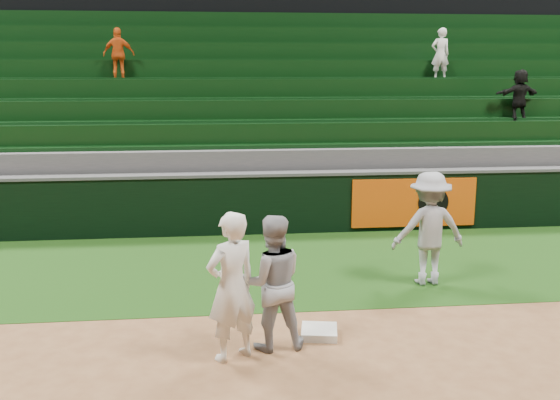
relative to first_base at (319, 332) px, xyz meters
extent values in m
plane|color=brown|center=(-0.21, -0.12, -0.05)|extent=(70.00, 70.00, 0.00)
cube|color=#13340D|center=(-0.21, 2.88, -0.05)|extent=(36.00, 4.20, 0.01)
cube|color=white|center=(0.00, 0.00, 0.00)|extent=(0.52, 0.52, 0.10)
imported|color=white|center=(-1.11, -0.50, 0.83)|extent=(0.77, 0.69, 1.76)
imported|color=#9899A2|center=(-0.62, -0.25, 0.77)|extent=(0.85, 0.69, 1.65)
imported|color=#9497A1|center=(2.00, 1.75, 0.84)|extent=(1.17, 0.70, 1.77)
cube|color=black|center=(-0.21, 5.08, 0.55)|extent=(36.00, 0.35, 1.20)
cube|color=#D84C0A|center=(2.79, 4.89, 0.55)|extent=(2.60, 0.05, 1.00)
cylinder|color=black|center=(3.19, 4.86, 0.55)|extent=(0.64, 0.02, 0.64)
cylinder|color=white|center=(3.04, 4.84, 0.67)|extent=(0.14, 0.02, 0.14)
cube|color=#424244|center=(-0.21, 5.08, 1.17)|extent=(36.00, 0.40, 0.06)
cube|color=#3E3E41|center=(-0.21, 5.81, 0.77)|extent=(36.00, 0.85, 1.65)
cube|color=black|center=(-0.21, 6.06, 1.85)|extent=(36.00, 0.14, 0.50)
cube|color=black|center=(-0.21, 5.89, 1.64)|extent=(36.00, 0.45, 0.08)
cube|color=#3E3E41|center=(-0.21, 6.66, 1.00)|extent=(36.00, 0.85, 2.10)
cube|color=black|center=(-0.21, 6.91, 2.30)|extent=(36.00, 0.14, 0.50)
cube|color=black|center=(-0.21, 6.74, 2.09)|extent=(36.00, 0.45, 0.08)
cube|color=#3E3E41|center=(-0.21, 7.51, 1.22)|extent=(36.00, 0.85, 2.55)
cube|color=black|center=(-0.21, 7.76, 2.75)|extent=(36.00, 0.14, 0.50)
cube|color=black|center=(-0.21, 7.59, 2.54)|extent=(36.00, 0.45, 0.08)
cube|color=#3E3E41|center=(-0.21, 8.36, 1.45)|extent=(36.00, 0.85, 3.00)
cube|color=black|center=(-0.21, 8.61, 3.20)|extent=(36.00, 0.14, 0.50)
cube|color=black|center=(-0.21, 8.44, 2.99)|extent=(36.00, 0.45, 0.08)
cube|color=#3E3E41|center=(-0.21, 9.21, 1.67)|extent=(36.00, 0.85, 3.45)
cube|color=black|center=(-0.21, 9.46, 3.65)|extent=(36.00, 0.14, 0.50)
cube|color=black|center=(-0.21, 9.29, 3.44)|extent=(36.00, 0.45, 0.08)
cube|color=#3E3E41|center=(-0.21, 10.06, 1.90)|extent=(36.00, 0.85, 3.90)
cube|color=black|center=(-0.21, 10.31, 4.10)|extent=(36.00, 0.14, 0.50)
cube|color=black|center=(-0.21, 10.14, 3.89)|extent=(36.00, 0.45, 0.08)
cube|color=#3E3E41|center=(-0.21, 10.91, 2.12)|extent=(36.00, 0.85, 4.35)
cube|color=black|center=(-0.21, 11.16, 4.55)|extent=(36.00, 0.14, 0.50)
cube|color=black|center=(-0.21, 10.99, 4.34)|extent=(36.00, 0.45, 0.08)
imported|color=#CA4D13|center=(-3.49, 8.32, 3.58)|extent=(0.74, 0.33, 1.25)
imported|color=black|center=(5.75, 6.62, 2.64)|extent=(1.15, 0.56, 1.18)
imported|color=white|center=(4.43, 8.32, 3.59)|extent=(0.48, 0.32, 1.29)
camera|label=1|loc=(-1.26, -7.26, 3.28)|focal=40.00mm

